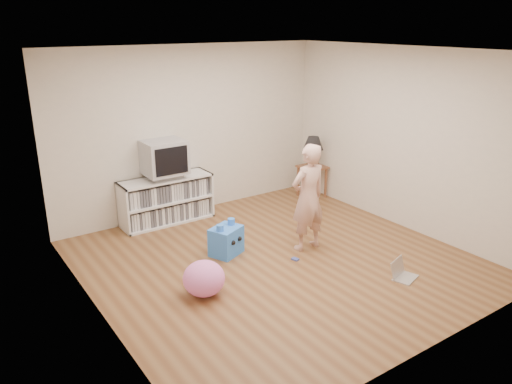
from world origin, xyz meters
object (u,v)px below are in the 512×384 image
object	(u,v)px
crt_tv	(164,157)
side_table	(312,174)
media_unit	(166,200)
dvd_deck	(165,176)
laptop	(401,273)
plush_blue	(226,240)
table_lamp	(313,144)
plush_pink	(204,278)
person	(308,198)

from	to	relation	value
crt_tv	side_table	xyz separation A→B (m)	(2.57, -0.37, -0.60)
media_unit	dvd_deck	size ratio (longest dim) A/B	3.11
laptop	plush_blue	distance (m)	2.23
laptop	side_table	bearing A→B (deg)	53.23
side_table	plush_blue	world-z (taller)	side_table
table_lamp	plush_pink	distance (m)	3.73
table_lamp	laptop	bearing A→B (deg)	-109.71
laptop	plush_pink	bearing A→B (deg)	138.08
media_unit	plush_pink	world-z (taller)	media_unit
side_table	laptop	bearing A→B (deg)	-109.71
media_unit	person	distance (m)	2.29
media_unit	plush_blue	distance (m)	1.51
side_table	plush_blue	bearing A→B (deg)	-155.39
dvd_deck	crt_tv	xyz separation A→B (m)	(0.00, -0.00, 0.29)
plush_pink	person	bearing A→B (deg)	9.27
crt_tv	person	distance (m)	2.26
laptop	plush_pink	xyz separation A→B (m)	(-2.14, 0.99, 0.14)
crt_tv	plush_pink	bearing A→B (deg)	-104.87
media_unit	plush_blue	size ratio (longest dim) A/B	2.86
side_table	person	distance (m)	2.14
side_table	laptop	size ratio (longest dim) A/B	1.48
media_unit	plush_blue	bearing A→B (deg)	-84.17
dvd_deck	plush_pink	world-z (taller)	dvd_deck
table_lamp	plush_pink	size ratio (longest dim) A/B	1.09
dvd_deck	side_table	world-z (taller)	dvd_deck
side_table	table_lamp	world-z (taller)	table_lamp
person	plush_pink	size ratio (longest dim) A/B	3.07
side_table	plush_pink	distance (m)	3.66
table_lamp	laptop	size ratio (longest dim) A/B	1.38
crt_tv	plush_blue	xyz separation A→B (m)	(0.15, -1.47, -0.82)
dvd_deck	plush_blue	xyz separation A→B (m)	(0.15, -1.48, -0.54)
plush_pink	media_unit	bearing A→B (deg)	75.25
media_unit	plush_blue	xyz separation A→B (m)	(0.15, -1.49, -0.15)
dvd_deck	person	bearing A→B (deg)	-59.47
media_unit	table_lamp	world-z (taller)	table_lamp
media_unit	plush_pink	size ratio (longest dim) A/B	2.96
media_unit	side_table	bearing A→B (deg)	-8.53
person	plush_blue	world-z (taller)	person
side_table	plush_pink	xyz separation A→B (m)	(-3.16, -1.85, -0.22)
dvd_deck	plush_pink	bearing A→B (deg)	-104.85
plush_pink	table_lamp	bearing A→B (deg)	30.31
table_lamp	laptop	xyz separation A→B (m)	(-1.02, -2.84, -0.88)
side_table	plush_pink	bearing A→B (deg)	-149.69
table_lamp	laptop	world-z (taller)	table_lamp
media_unit	laptop	bearing A→B (deg)	-64.27
crt_tv	side_table	distance (m)	2.67
crt_tv	laptop	bearing A→B (deg)	-64.14
laptop	plush_blue	size ratio (longest dim) A/B	0.76
dvd_deck	table_lamp	xyz separation A→B (m)	(2.57, -0.37, 0.21)
dvd_deck	crt_tv	distance (m)	0.29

